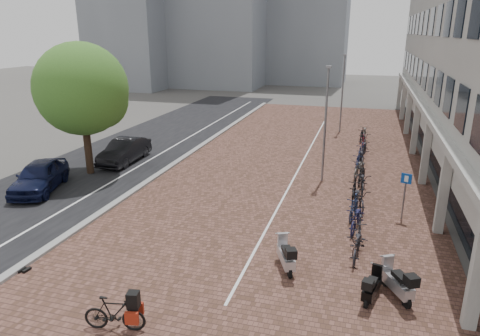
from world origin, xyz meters
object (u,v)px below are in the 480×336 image
at_px(car_dark, 125,151).
at_px(hero_bike, 114,313).
at_px(parking_sign, 405,190).
at_px(car_navy, 39,176).
at_px(scooter_mid, 372,286).
at_px(scooter_front, 286,254).
at_px(scooter_back, 397,281).

relative_size(car_dark, hero_bike, 2.49).
height_order(hero_bike, parking_sign, parking_sign).
distance_m(car_navy, hero_bike, 12.56).
height_order(car_navy, scooter_mid, car_navy).
relative_size(car_dark, scooter_front, 2.74).
bearing_deg(scooter_back, parking_sign, 55.59).
distance_m(scooter_front, parking_sign, 6.74).
height_order(car_dark, scooter_front, car_dark).
height_order(scooter_front, scooter_mid, scooter_front).
xyz_separation_m(car_navy, scooter_mid, (15.99, -4.94, -0.27)).
xyz_separation_m(hero_bike, parking_sign, (7.80, 9.72, 0.82)).
height_order(car_navy, parking_sign, parking_sign).
xyz_separation_m(scooter_front, scooter_back, (3.47, -0.65, 0.01)).
bearing_deg(scooter_mid, car_dark, 158.85).
distance_m(car_navy, scooter_back, 17.32).
bearing_deg(car_dark, scooter_mid, -37.79).
relative_size(hero_bike, scooter_back, 1.07).
relative_size(car_dark, scooter_mid, 3.11).
distance_m(hero_bike, scooter_front, 5.78).
bearing_deg(scooter_mid, parking_sign, 93.79).
relative_size(car_dark, scooter_back, 2.68).
bearing_deg(scooter_mid, scooter_back, 41.51).
relative_size(car_navy, scooter_front, 2.78).
height_order(hero_bike, scooter_front, hero_bike).
xyz_separation_m(car_navy, car_dark, (1.50, 5.54, -0.03)).
distance_m(car_navy, scooter_front, 13.80).
distance_m(hero_bike, scooter_mid, 7.38).
relative_size(scooter_front, scooter_mid, 1.13).
distance_m(car_dark, scooter_front, 15.08).
bearing_deg(scooter_mid, hero_bike, -138.21).
bearing_deg(scooter_front, parking_sign, 29.64).
relative_size(scooter_front, scooter_back, 0.98).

